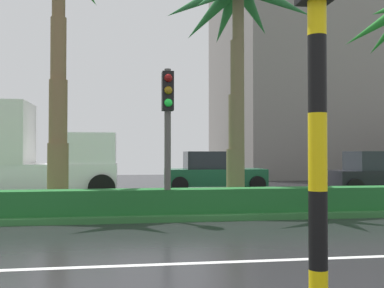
# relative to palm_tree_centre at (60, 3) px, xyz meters

# --- Properties ---
(palm_tree_centre) EXTENTS (3.66, 3.50, 7.65)m
(palm_tree_centre) POSITION_rel_palm_tree_centre_xyz_m (0.00, 0.00, 0.00)
(palm_tree_centre) COLOR brown
(palm_tree_centre) RESTS_ON median_strip
(palm_tree_centre_right) EXTENTS (4.62, 4.48, 7.01)m
(palm_tree_centre_right) POSITION_rel_palm_tree_centre_xyz_m (5.17, -0.19, -0.25)
(palm_tree_centre_right) COLOR brown
(palm_tree_centre_right) RESTS_ON median_strip
(traffic_signal_median_right) EXTENTS (0.28, 0.43, 3.57)m
(traffic_signal_median_right) POSITION_rel_palm_tree_centre_xyz_m (2.88, -2.15, -3.31)
(traffic_signal_median_right) COLOR #4C4C47
(traffic_signal_median_right) RESTS_ON median_strip
(traffic_signal_foreground) EXTENTS (0.28, 0.43, 3.98)m
(traffic_signal_foreground) POSITION_rel_palm_tree_centre_xyz_m (3.44, -9.55, -3.18)
(traffic_signal_foreground) COLOR yellow
(traffic_signal_foreground) RESTS_ON ground_plane
(box_truck_lead) EXTENTS (6.40, 2.64, 3.46)m
(box_truck_lead) POSITION_rel_palm_tree_centre_xyz_m (-1.70, 3.80, -4.37)
(box_truck_lead) COLOR white
(box_truck_lead) RESTS_ON ground_plane
(car_in_traffic_third) EXTENTS (4.30, 2.02, 1.72)m
(car_in_traffic_third) POSITION_rel_palm_tree_centre_xyz_m (5.72, 6.23, -5.09)
(car_in_traffic_third) COLOR #195133
(car_in_traffic_third) RESTS_ON ground_plane
(car_in_traffic_fourth) EXTENTS (4.30, 2.02, 1.72)m
(car_in_traffic_fourth) POSITION_rel_palm_tree_centre_xyz_m (12.07, 3.71, -5.09)
(car_in_traffic_fourth) COLOR black
(car_in_traffic_fourth) RESTS_ON ground_plane
(building_far_right) EXTENTS (18.96, 14.10, 15.28)m
(building_far_right) POSITION_rel_palm_tree_centre_xyz_m (18.88, 19.78, 1.72)
(building_far_right) COLOR slate
(building_far_right) RESTS_ON ground_plane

